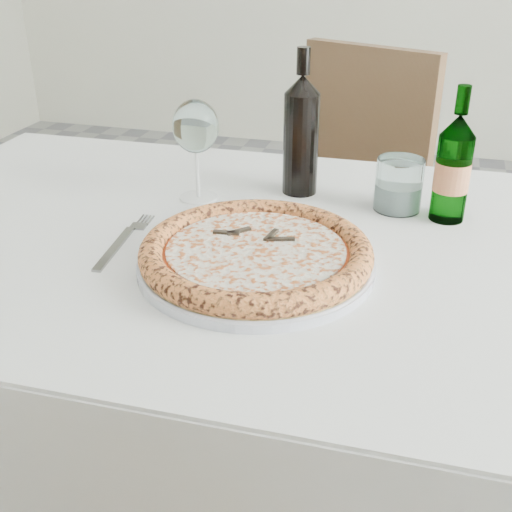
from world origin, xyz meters
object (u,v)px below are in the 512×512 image
object	(u,v)px
dining_table	(273,288)
wine_bottle	(301,133)
pizza	(256,252)
tumbler	(398,188)
wine_glass	(196,129)
chair_far	(344,201)
plate	(256,263)
beer_bottle	(453,168)

from	to	relation	value
dining_table	wine_bottle	xyz separation A→B (m)	(-0.01, 0.22, 0.20)
pizza	tumbler	xyz separation A→B (m)	(0.18, 0.28, 0.01)
wine_glass	tumbler	size ratio (longest dim) A/B	1.98
tumbler	wine_bottle	bearing A→B (deg)	169.42
pizza	tumbler	bearing A→B (deg)	57.79
chair_far	plate	bearing A→B (deg)	-90.66
dining_table	plate	bearing A→B (deg)	-90.00
chair_far	tumbler	size ratio (longest dim) A/B	10.16
dining_table	wine_glass	world-z (taller)	wine_glass
wine_bottle	chair_far	bearing A→B (deg)	88.27
tumbler	wine_glass	bearing A→B (deg)	-171.89
plate	wine_bottle	world-z (taller)	wine_bottle
beer_bottle	wine_bottle	world-z (taller)	wine_bottle
pizza	wine_glass	size ratio (longest dim) A/B	1.86
chair_far	pizza	bearing A→B (deg)	-90.67
dining_table	wine_glass	bearing A→B (deg)	143.43
dining_table	chair_far	xyz separation A→B (m)	(0.01, 0.74, -0.14)
chair_far	wine_glass	world-z (taller)	wine_glass
wine_glass	dining_table	bearing A→B (deg)	-36.57
pizza	wine_bottle	world-z (taller)	wine_bottle
dining_table	wine_bottle	size ratio (longest dim) A/B	5.56
chair_far	tumbler	distance (m)	0.64
wine_bottle	dining_table	bearing A→B (deg)	-88.39
pizza	beer_bottle	bearing A→B (deg)	44.89
tumbler	chair_far	bearing A→B (deg)	106.67
plate	wine_glass	xyz separation A→B (m)	(-0.18, 0.23, 0.12)
tumbler	beer_bottle	size ratio (longest dim) A/B	0.41
plate	pizza	bearing A→B (deg)	160.64
dining_table	plate	distance (m)	0.14
chair_far	plate	xyz separation A→B (m)	(-0.01, -0.84, 0.23)
plate	wine_bottle	bearing A→B (deg)	91.10
beer_bottle	wine_bottle	bearing A→B (deg)	168.54
wine_bottle	tumbler	bearing A→B (deg)	-10.58
plate	beer_bottle	bearing A→B (deg)	44.89
wine_glass	beer_bottle	bearing A→B (deg)	3.95
plate	chair_far	bearing A→B (deg)	89.34
beer_bottle	wine_bottle	xyz separation A→B (m)	(-0.27, 0.05, 0.02)
plate	tumbler	xyz separation A→B (m)	(0.18, 0.28, 0.03)
pizza	dining_table	bearing A→B (deg)	89.99
dining_table	plate	size ratio (longest dim) A/B	4.24
dining_table	beer_bottle	world-z (taller)	beer_bottle
chair_far	plate	world-z (taller)	chair_far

